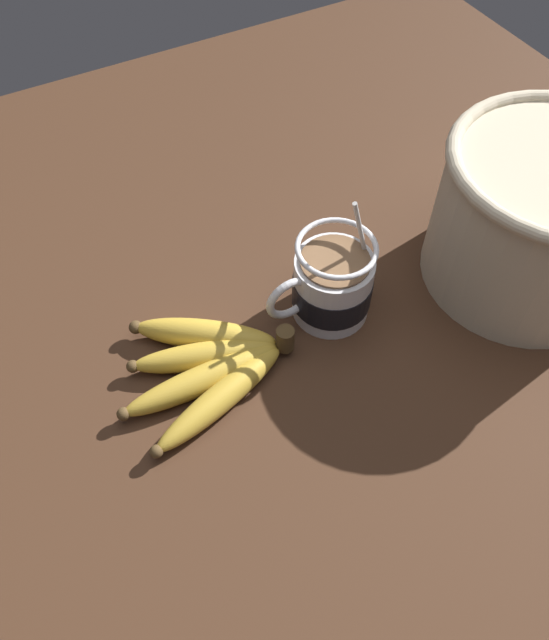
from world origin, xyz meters
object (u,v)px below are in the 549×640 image
coffee_mug (331,285)px  banana_bunch (208,365)px  small_plate (498,243)px  woven_basket (541,217)px

coffee_mug → banana_bunch: coffee_mug is taller
coffee_mug → small_plate: size_ratio=1.07×
banana_bunch → woven_basket: bearing=173.5°
small_plate → coffee_mug: bearing=-3.1°
woven_basket → small_plate: size_ratio=1.62×
small_plate → woven_basket: bearing=77.7°
coffee_mug → woven_basket: (-23.45, 5.87, 4.79)cm
coffee_mug → banana_bunch: (16.07, 1.34, -2.80)cm
banana_bunch → woven_basket: (-39.51, 4.53, 7.60)cm
banana_bunch → woven_basket: 40.49cm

